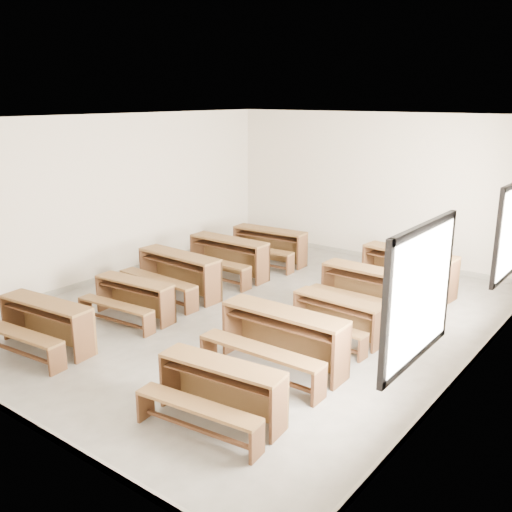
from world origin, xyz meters
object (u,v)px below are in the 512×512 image
Objects in this scene: desk_set_1 at (133,296)px; desk_set_6 at (282,336)px; desk_set_8 at (370,288)px; desk_set_0 at (44,322)px; desk_set_3 at (227,255)px; desk_set_5 at (219,388)px; desk_set_9 at (407,268)px; desk_set_2 at (177,271)px; desk_set_7 at (336,316)px; desk_set_4 at (268,243)px.

desk_set_6 is at bearing -4.75° from desk_set_1.
desk_set_0 is at bearing -126.34° from desk_set_8.
desk_set_6 reaches higher than desk_set_8.
desk_set_1 is 2.66m from desk_set_3.
desk_set_5 is 5.39m from desk_set_9.
desk_set_0 is 0.93× the size of desk_set_2.
desk_set_6 is (3.16, -1.23, 0.01)m from desk_set_2.
desk_set_6 reaches higher than desk_set_9.
desk_set_6 is 1.29m from desk_set_7.
desk_set_6 reaches higher than desk_set_2.
desk_set_0 is at bearing -89.15° from desk_set_3.
desk_set_9 is at bearing 47.46° from desk_set_1.
desk_set_5 is at bearing -36.77° from desk_set_2.
desk_set_1 is 3.94m from desk_set_4.
desk_set_2 reaches higher than desk_set_5.
desk_set_8 is (2.98, 2.52, 0.07)m from desk_set_1.
desk_set_7 is at bearing -44.02° from desk_set_4.
desk_set_7 is 1.23m from desk_set_8.
desk_set_6 is at bearing 21.33° from desk_set_0.
desk_set_7 is at bearing -84.85° from desk_set_9.
desk_set_4 reaches higher than desk_set_0.
desk_set_0 reaches higher than desk_set_5.
desk_set_3 is at bearing 85.77° from desk_set_0.
desk_set_4 is at bearing -175.03° from desk_set_9.
desk_set_1 is 3.43m from desk_set_5.
desk_set_9 is (-0.08, 5.39, 0.07)m from desk_set_5.
desk_set_6 is 1.04× the size of desk_set_8.
desk_set_5 is (3.34, -4.10, -0.06)m from desk_set_3.
desk_set_9 is at bearing 92.64° from desk_set_7.
desk_set_3 is 1.01× the size of desk_set_8.
desk_set_8 is 0.94× the size of desk_set_9.
desk_set_1 reaches higher than desk_set_7.
desk_set_0 is 1.14× the size of desk_set_7.
desk_set_7 is at bearing 3.03° from desk_set_2.
desk_set_1 is 0.84× the size of desk_set_6.
desk_set_4 is at bearing 90.36° from desk_set_2.
desk_set_8 is 1.43m from desk_set_9.
desk_set_1 is at bearing 179.15° from desk_set_6.
desk_set_8 is (0.05, 2.50, -0.02)m from desk_set_6.
desk_set_2 is at bearing 95.11° from desk_set_1.
desk_set_3 is at bearing 122.74° from desk_set_5.
desk_set_1 is 0.95× the size of desk_set_5.
desk_set_2 is 2.70m from desk_set_4.
desk_set_9 is at bearing -4.20° from desk_set_4.
desk_set_6 is (3.08, -3.93, 0.03)m from desk_set_4.
desk_set_5 is 1.10× the size of desk_set_7.
desk_set_0 is 3.43m from desk_set_6.
desk_set_3 reaches higher than desk_set_1.
desk_set_0 is 4.25m from desk_set_7.
desk_set_7 is (3.26, 0.05, -0.09)m from desk_set_2.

